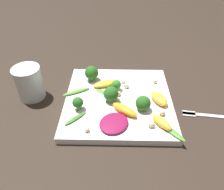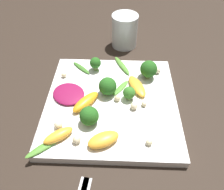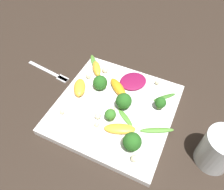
# 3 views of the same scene
# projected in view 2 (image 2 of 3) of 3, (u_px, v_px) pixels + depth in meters

# --- Properties ---
(ground_plane) EXTENTS (2.40, 2.40, 0.00)m
(ground_plane) POSITION_uv_depth(u_px,v_px,m) (111.00, 106.00, 0.53)
(ground_plane) COLOR #2D231C
(plate) EXTENTS (0.31, 0.31, 0.02)m
(plate) POSITION_uv_depth(u_px,v_px,m) (111.00, 103.00, 0.53)
(plate) COLOR white
(plate) RESTS_ON ground_plane
(drinking_glass) EXTENTS (0.08, 0.08, 0.10)m
(drinking_glass) POSITION_uv_depth(u_px,v_px,m) (125.00, 31.00, 0.68)
(drinking_glass) COLOR white
(drinking_glass) RESTS_ON ground_plane
(radicchio_leaf_0) EXTENTS (0.10, 0.11, 0.01)m
(radicchio_leaf_0) POSITION_uv_depth(u_px,v_px,m) (69.00, 94.00, 0.53)
(radicchio_leaf_0) COLOR maroon
(radicchio_leaf_0) RESTS_ON plate
(orange_segment_0) EXTENTS (0.06, 0.07, 0.02)m
(orange_segment_0) POSITION_uv_depth(u_px,v_px,m) (103.00, 140.00, 0.43)
(orange_segment_0) COLOR #FCAD33
(orange_segment_0) RESTS_ON plate
(orange_segment_1) EXTENTS (0.06, 0.07, 0.02)m
(orange_segment_1) POSITION_uv_depth(u_px,v_px,m) (58.00, 136.00, 0.44)
(orange_segment_1) COLOR #FCAD33
(orange_segment_1) RESTS_ON plate
(orange_segment_2) EXTENTS (0.08, 0.07, 0.02)m
(orange_segment_2) POSITION_uv_depth(u_px,v_px,m) (86.00, 102.00, 0.50)
(orange_segment_2) COLOR orange
(orange_segment_2) RESTS_ON plate
(orange_segment_3) EXTENTS (0.08, 0.06, 0.01)m
(orange_segment_3) POSITION_uv_depth(u_px,v_px,m) (137.00, 86.00, 0.54)
(orange_segment_3) COLOR #FCAD33
(orange_segment_3) RESTS_ON plate
(broccoli_floret_0) EXTENTS (0.03, 0.03, 0.03)m
(broccoli_floret_0) POSITION_uv_depth(u_px,v_px,m) (129.00, 93.00, 0.51)
(broccoli_floret_0) COLOR #84AD5B
(broccoli_floret_0) RESTS_ON plate
(broccoli_floret_1) EXTENTS (0.04, 0.04, 0.04)m
(broccoli_floret_1) POSITION_uv_depth(u_px,v_px,m) (89.00, 116.00, 0.46)
(broccoli_floret_1) COLOR #7A9E51
(broccoli_floret_1) RESTS_ON plate
(broccoli_floret_2) EXTENTS (0.04, 0.04, 0.05)m
(broccoli_floret_2) POSITION_uv_depth(u_px,v_px,m) (108.00, 86.00, 0.52)
(broccoli_floret_2) COLOR #84AD5B
(broccoli_floret_2) RESTS_ON plate
(broccoli_floret_3) EXTENTS (0.03, 0.03, 0.04)m
(broccoli_floret_3) POSITION_uv_depth(u_px,v_px,m) (95.00, 63.00, 0.58)
(broccoli_floret_3) COLOR #7A9E51
(broccoli_floret_3) RESTS_ON plate
(broccoli_floret_4) EXTENTS (0.04, 0.04, 0.05)m
(broccoli_floret_4) POSITION_uv_depth(u_px,v_px,m) (149.00, 69.00, 0.56)
(broccoli_floret_4) COLOR #7A9E51
(broccoli_floret_4) RESTS_ON plate
(arugula_sprig_0) EXTENTS (0.06, 0.07, 0.01)m
(arugula_sprig_0) POSITION_uv_depth(u_px,v_px,m) (44.00, 146.00, 0.43)
(arugula_sprig_0) COLOR #518E33
(arugula_sprig_0) RESTS_ON plate
(arugula_sprig_1) EXTENTS (0.08, 0.05, 0.01)m
(arugula_sprig_1) POSITION_uv_depth(u_px,v_px,m) (122.00, 65.00, 0.60)
(arugula_sprig_1) COLOR #518E33
(arugula_sprig_1) RESTS_ON plate
(arugula_sprig_2) EXTENTS (0.06, 0.06, 0.01)m
(arugula_sprig_2) POSITION_uv_depth(u_px,v_px,m) (81.00, 68.00, 0.60)
(arugula_sprig_2) COLOR #3D7528
(arugula_sprig_2) RESTS_ON plate
(arugula_sprig_3) EXTENTS (0.06, 0.05, 0.00)m
(arugula_sprig_3) POSITION_uv_depth(u_px,v_px,m) (121.00, 88.00, 0.54)
(arugula_sprig_3) COLOR #518E33
(arugula_sprig_3) RESTS_ON plate
(macadamia_nut_0) EXTENTS (0.01, 0.01, 0.01)m
(macadamia_nut_0) POSITION_uv_depth(u_px,v_px,m) (149.00, 142.00, 0.43)
(macadamia_nut_0) COLOR beige
(macadamia_nut_0) RESTS_ON plate
(macadamia_nut_1) EXTENTS (0.01, 0.01, 0.01)m
(macadamia_nut_1) POSITION_uv_depth(u_px,v_px,m) (64.00, 75.00, 0.57)
(macadamia_nut_1) COLOR beige
(macadamia_nut_1) RESTS_ON plate
(macadamia_nut_2) EXTENTS (0.02, 0.02, 0.02)m
(macadamia_nut_2) POSITION_uv_depth(u_px,v_px,m) (134.00, 106.00, 0.49)
(macadamia_nut_2) COLOR beige
(macadamia_nut_2) RESTS_ON plate
(macadamia_nut_3) EXTENTS (0.02, 0.02, 0.02)m
(macadamia_nut_3) POSITION_uv_depth(u_px,v_px,m) (157.00, 70.00, 0.58)
(macadamia_nut_3) COLOR beige
(macadamia_nut_3) RESTS_ON plate
(macadamia_nut_4) EXTENTS (0.01, 0.01, 0.01)m
(macadamia_nut_4) POSITION_uv_depth(u_px,v_px,m) (117.00, 97.00, 0.52)
(macadamia_nut_4) COLOR beige
(macadamia_nut_4) RESTS_ON plate
(macadamia_nut_5) EXTENTS (0.02, 0.02, 0.02)m
(macadamia_nut_5) POSITION_uv_depth(u_px,v_px,m) (77.00, 140.00, 0.43)
(macadamia_nut_5) COLOR beige
(macadamia_nut_5) RESTS_ON plate
(macadamia_nut_6) EXTENTS (0.02, 0.02, 0.02)m
(macadamia_nut_6) POSITION_uv_depth(u_px,v_px,m) (58.00, 125.00, 0.46)
(macadamia_nut_6) COLOR beige
(macadamia_nut_6) RESTS_ON plate
(macadamia_nut_7) EXTENTS (0.01, 0.01, 0.01)m
(macadamia_nut_7) POSITION_uv_depth(u_px,v_px,m) (144.00, 104.00, 0.50)
(macadamia_nut_7) COLOR beige
(macadamia_nut_7) RESTS_ON plate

